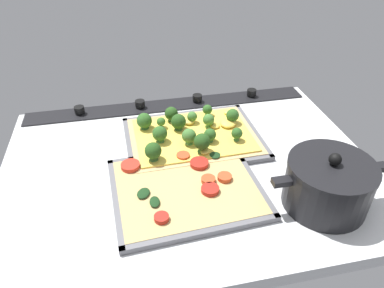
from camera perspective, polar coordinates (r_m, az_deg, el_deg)
name	(u,v)px	position (r cm, az deg, el deg)	size (l,w,h in cm)	color
ground_plane	(188,170)	(84.66, -0.58, -4.10)	(85.62, 64.38, 3.00)	silver
stove_control_panel	(169,104)	(107.00, -3.66, 6.38)	(82.19, 7.00, 2.60)	black
baking_tray_front	(193,139)	(91.48, 0.17, 0.78)	(34.34, 26.45, 1.30)	slate
broccoli_pizza	(191,133)	(90.39, -0.22, 1.75)	(31.88, 23.99, 6.20)	tan
baking_tray_back	(186,189)	(76.76, -0.92, -7.24)	(32.40, 28.24, 1.30)	slate
veggie_pizza_back	(186,186)	(76.56, -1.00, -6.66)	(29.87, 25.71, 1.90)	tan
cooking_pot	(328,184)	(75.72, 20.84, -6.01)	(23.88, 17.01, 12.54)	black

